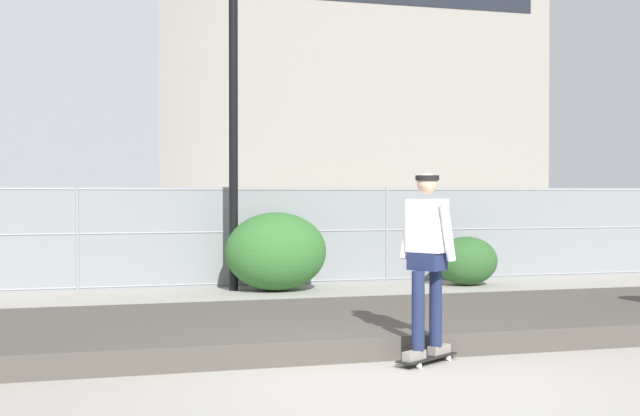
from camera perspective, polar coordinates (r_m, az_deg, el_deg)
name	(u,v)px	position (r m, az deg, el deg)	size (l,w,h in m)	color
ground_plane	(408,382)	(7.94, 5.95, -11.57)	(120.00, 120.00, 0.00)	#9E998E
gravel_berm	(327,325)	(10.38, 0.45, -7.90)	(16.98, 3.38, 0.25)	#4C473F
skateboard	(427,358)	(8.79, 7.20, -9.97)	(0.78, 0.59, 0.07)	black
skater	(427,251)	(8.65, 7.21, -2.92)	(0.66, 0.61, 1.86)	gray
chain_fence	(240,236)	(15.88, -5.40, -1.91)	(17.56, 0.06, 1.85)	gray
street_lamp	(233,33)	(15.43, -5.85, 11.61)	(0.44, 0.44, 7.45)	black
parked_car_mid	(244,233)	(19.43, -5.10, -1.67)	(4.40, 1.96, 1.66)	silver
office_block	(259,48)	(52.86, -4.09, 10.67)	(30.51, 15.77, 21.34)	gray
shrub_left	(276,252)	(15.08, -2.97, -2.94)	(1.81, 1.48, 1.40)	#336B2D
shrub_center	(467,261)	(16.24, 9.83, -3.52)	(1.19, 0.97, 0.92)	#2D5B28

